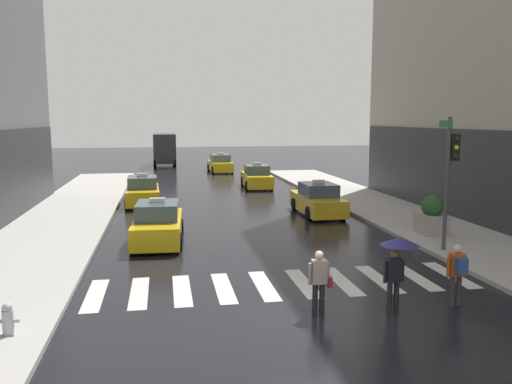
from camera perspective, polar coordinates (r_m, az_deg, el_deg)
The scene contains 14 objects.
ground_plane at distance 12.90m, azimuth 6.22°, elevation -14.20°, with size 160.00×160.00×0.00m, color black.
crosswalk_markings at distance 15.62m, azimuth 3.08°, elevation -10.12°, with size 11.30×2.80×0.01m.
traffic_light_pole at distance 19.70m, azimuth 20.65°, elevation 2.84°, with size 0.44×0.84×4.80m.
taxi_lead at distance 20.89m, azimuth -10.75°, elevation -3.54°, with size 2.11×4.62×1.80m.
taxi_second at distance 26.68m, azimuth 6.82°, elevation -0.94°, with size 1.96×4.55×1.80m.
taxi_third at distance 30.30m, azimuth -12.39°, elevation 0.01°, with size 2.03×4.58×1.80m.
taxi_fourth at distance 36.90m, azimuth 0.07°, elevation 1.61°, with size 2.06×4.60×1.80m.
taxi_fifth at distance 47.87m, azimuth -3.98°, elevation 3.08°, with size 2.12×4.63×1.80m.
box_truck at distance 54.84m, azimuth -10.07°, elevation 4.79°, with size 2.32×7.55×3.35m.
pedestrian_with_umbrella at distance 13.50m, azimuth 15.33°, elevation -6.64°, with size 0.96×0.96×1.94m.
pedestrian_with_backpack at distance 14.56m, azimuth 21.32°, elevation -8.05°, with size 0.55×0.43×1.65m.
pedestrian_with_handbag at distance 13.11m, azimuth 7.00°, elevation -9.49°, with size 0.61×0.24×1.65m.
fire_hydrant at distance 12.94m, azimuth -25.70°, elevation -12.49°, with size 0.48×0.24×0.72m.
planter_near_corner at distance 22.63m, azimuth 18.83°, elevation -2.55°, with size 1.10×1.10×1.60m.
Camera 1 is at (-3.43, -11.43, 4.88)m, focal length 36.26 mm.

